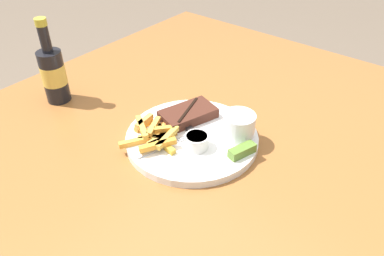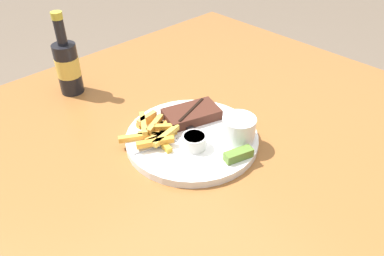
{
  "view_description": "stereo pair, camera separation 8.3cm",
  "coord_description": "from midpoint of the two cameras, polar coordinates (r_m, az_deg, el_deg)",
  "views": [
    {
      "loc": [
        -0.52,
        -0.42,
        1.3
      ],
      "look_at": [
        0.0,
        0.0,
        0.81
      ],
      "focal_mm": 35.0,
      "sensor_mm": 36.0,
      "label": 1
    },
    {
      "loc": [
        -0.46,
        -0.48,
        1.3
      ],
      "look_at": [
        0.0,
        0.0,
        0.81
      ],
      "focal_mm": 35.0,
      "sensor_mm": 36.0,
      "label": 2
    }
  ],
  "objects": [
    {
      "name": "dining_table",
      "position": [
        0.9,
        -2.64,
        -6.08
      ],
      "size": [
        1.31,
        1.11,
        0.77
      ],
      "color": "#935B2D",
      "rests_on": "ground_plane"
    },
    {
      "name": "dinner_plate",
      "position": [
        0.84,
        -2.8,
        -1.68
      ],
      "size": [
        0.3,
        0.3,
        0.02
      ],
      "color": "white",
      "rests_on": "dining_table"
    },
    {
      "name": "steak_portion",
      "position": [
        0.88,
        -3.29,
        2.01
      ],
      "size": [
        0.14,
        0.11,
        0.03
      ],
      "color": "#472319",
      "rests_on": "dinner_plate"
    },
    {
      "name": "fries_pile",
      "position": [
        0.83,
        -8.41,
        -1.05
      ],
      "size": [
        0.13,
        0.14,
        0.02
      ],
      "color": "gold",
      "rests_on": "dinner_plate"
    },
    {
      "name": "coleslaw_cup",
      "position": [
        0.82,
        4.26,
        0.46
      ],
      "size": [
        0.07,
        0.07,
        0.06
      ],
      "color": "white",
      "rests_on": "dinner_plate"
    },
    {
      "name": "dipping_sauce_cup",
      "position": [
        0.8,
        -2.25,
        -2.07
      ],
      "size": [
        0.05,
        0.05,
        0.03
      ],
      "color": "silver",
      "rests_on": "dinner_plate"
    },
    {
      "name": "pickle_spear",
      "position": [
        0.78,
        4.67,
        -3.59
      ],
      "size": [
        0.07,
        0.04,
        0.02
      ],
      "color": "#567A2D",
      "rests_on": "dinner_plate"
    },
    {
      "name": "fork_utensil",
      "position": [
        0.81,
        -7.56,
        -3.0
      ],
      "size": [
        0.13,
        0.05,
        0.0
      ],
      "rotation": [
        0.0,
        0.0,
        5.98
      ],
      "color": "#B7B7BC",
      "rests_on": "dinner_plate"
    },
    {
      "name": "knife_utensil",
      "position": [
        0.86,
        -3.9,
        0.3
      ],
      "size": [
        0.05,
        0.16,
        0.01
      ],
      "rotation": [
        0.0,
        0.0,
        1.36
      ],
      "color": "#B7B7BC",
      "rests_on": "dinner_plate"
    },
    {
      "name": "beer_bottle",
      "position": [
        1.03,
        -22.59,
        7.67
      ],
      "size": [
        0.06,
        0.06,
        0.22
      ],
      "color": "black",
      "rests_on": "dining_table"
    }
  ]
}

